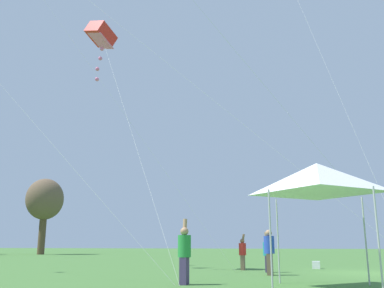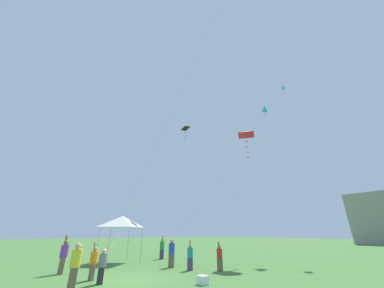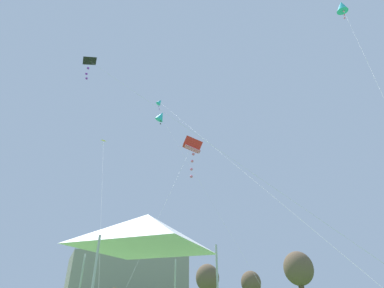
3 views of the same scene
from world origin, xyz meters
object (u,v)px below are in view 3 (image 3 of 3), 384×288
festival_tent (147,232)px  kite_cyan_diamond_5 (161,116)px  kite_black_delta_0 (89,61)px  kite_red_box_4 (192,145)px  kite_cyan_diamond_1 (342,7)px  kite_yellow_delta_2 (103,144)px  kite_cyan_diamond_3 (160,102)px

festival_tent → kite_cyan_diamond_5: kite_cyan_diamond_5 is taller
kite_black_delta_0 → festival_tent: bearing=-73.9°
festival_tent → kite_red_box_4: kite_red_box_4 is taller
kite_cyan_diamond_1 → kite_yellow_delta_2: kite_cyan_diamond_1 is taller
kite_cyan_diamond_1 → kite_cyan_diamond_5: bearing=120.9°
festival_tent → kite_cyan_diamond_5: (5.25, 17.06, 15.61)m
kite_black_delta_0 → kite_cyan_diamond_3: (8.85, 13.13, 8.16)m
festival_tent → kite_yellow_delta_2: bearing=89.1°
kite_cyan_diamond_3 → kite_red_box_4: (-0.29, -10.88, -11.63)m
kite_cyan_diamond_1 → kite_yellow_delta_2: 24.65m
kite_cyan_diamond_1 → kite_yellow_delta_2: (-14.30, 19.27, -5.65)m
kite_cyan_diamond_3 → kite_cyan_diamond_5: bearing=-103.7°
festival_tent → kite_black_delta_0: size_ratio=0.22×
festival_tent → kite_yellow_delta_2: (0.33, 20.65, 13.06)m
kite_black_delta_0 → kite_yellow_delta_2: bearing=77.0°
kite_cyan_diamond_1 → kite_yellow_delta_2: bearing=126.6°
kite_black_delta_0 → kite_yellow_delta_2: kite_yellow_delta_2 is taller
festival_tent → kite_black_delta_0: 15.53m
kite_red_box_4 → kite_cyan_diamond_5: kite_cyan_diamond_5 is taller
kite_yellow_delta_2 → kite_cyan_diamond_3: bearing=9.7°
festival_tent → kite_cyan_diamond_5: 23.71m
kite_black_delta_0 → kite_cyan_diamond_3: size_ratio=0.62×
kite_black_delta_0 → kite_red_box_4: 9.50m
kite_black_delta_0 → kite_cyan_diamond_5: bearing=47.8°
kite_black_delta_0 → kite_yellow_delta_2: (2.80, 12.10, 0.33)m
kite_yellow_delta_2 → kite_cyan_diamond_3: (6.05, 1.03, 7.83)m
kite_cyan_diamond_1 → kite_black_delta_0: bearing=157.3°
festival_tent → kite_cyan_diamond_1: size_ratio=0.16×
kite_cyan_diamond_1 → kite_cyan_diamond_5: size_ratio=1.15×
kite_black_delta_0 → kite_yellow_delta_2: size_ratio=0.95×
kite_red_box_4 → kite_yellow_delta_2: bearing=120.3°
festival_tent → kite_yellow_delta_2: size_ratio=0.21×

